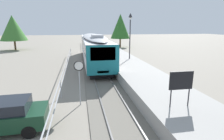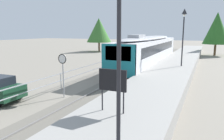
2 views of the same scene
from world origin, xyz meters
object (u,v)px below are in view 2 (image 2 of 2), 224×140
Objects in this scene: platform_lamp_mid_platform at (184,27)px; platform_notice_board at (113,82)px; speed_limit_sign at (63,65)px; platform_lamp_near_end at (119,15)px; commuter_train at (149,49)px.

platform_lamp_mid_platform is 13.75m from platform_notice_board.
speed_limit_sign is (-4.82, 3.08, -0.06)m from platform_notice_board.
platform_lamp_near_end is at bearing -62.44° from platform_notice_board.
commuter_train is 19.53m from platform_lamp_near_end.
platform_lamp_mid_platform reaches higher than commuter_train.
platform_lamp_mid_platform reaches higher than speed_limit_sign.
commuter_train is 3.50× the size of platform_lamp_mid_platform.
platform_lamp_mid_platform is at bearing 59.76° from speed_limit_sign.
speed_limit_sign is at bearing 138.02° from platform_lamp_near_end.
commuter_train is at bearing 102.07° from platform_lamp_near_end.
platform_notice_board is (-1.24, -13.47, -2.44)m from platform_lamp_mid_platform.
platform_lamp_near_end reaches higher than commuter_train.
platform_notice_board is at bearing -95.25° from platform_lamp_mid_platform.
platform_notice_board is at bearing -32.56° from speed_limit_sign.
platform_notice_board is (-1.24, 2.37, -2.44)m from platform_lamp_near_end.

